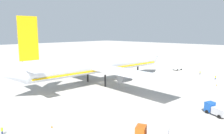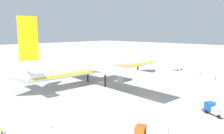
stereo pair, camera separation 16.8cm
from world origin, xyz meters
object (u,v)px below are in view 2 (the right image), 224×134
object	(u,v)px
traffic_cone_3	(51,126)
service_truck_0	(216,110)
ground_worker_4	(200,73)
service_truck_1	(152,132)
airliner	(100,64)
service_truck_3	(178,68)
ground_worker_3	(2,131)
ground_worker_2	(216,78)
traffic_cone_2	(217,85)

from	to	relation	value
traffic_cone_3	service_truck_0	bearing A→B (deg)	-35.48
ground_worker_4	traffic_cone_3	size ratio (longest dim) A/B	3.08
traffic_cone_3	service_truck_1	bearing A→B (deg)	-60.21
ground_worker_4	airliner	bearing A→B (deg)	154.60
service_truck_0	traffic_cone_3	bearing A→B (deg)	144.52
traffic_cone_3	service_truck_3	bearing A→B (deg)	9.64
service_truck_3	ground_worker_3	world-z (taller)	service_truck_3
airliner	ground_worker_2	world-z (taller)	airliner
service_truck_0	ground_worker_3	size ratio (longest dim) A/B	3.50
airliner	ground_worker_3	size ratio (longest dim) A/B	43.29
service_truck_1	service_truck_3	bearing A→B (deg)	24.02
service_truck_0	service_truck_1	size ratio (longest dim) A/B	0.92
service_truck_1	traffic_cone_3	bearing A→B (deg)	119.79
ground_worker_2	airliner	bearing A→B (deg)	141.90
ground_worker_2	traffic_cone_3	xyz separation A→B (m)	(-74.71, 8.44, -0.56)
service_truck_3	traffic_cone_3	world-z (taller)	service_truck_3
service_truck_1	ground_worker_3	distance (m)	29.84
service_truck_0	ground_worker_3	world-z (taller)	service_truck_0
traffic_cone_2	traffic_cone_3	distance (m)	64.64
airliner	traffic_cone_3	size ratio (longest dim) A/B	136.40
ground_worker_2	service_truck_3	bearing A→B (deg)	66.85
airliner	service_truck_1	distance (m)	48.32
airliner	ground_worker_4	world-z (taller)	airliner
service_truck_0	ground_worker_2	bearing A→B (deg)	18.67
service_truck_0	traffic_cone_2	bearing A→B (deg)	17.91
airliner	service_truck_3	bearing A→B (deg)	-9.46
traffic_cone_2	ground_worker_4	bearing A→B (deg)	37.43
service_truck_0	traffic_cone_2	distance (m)	32.92
airliner	ground_worker_2	bearing A→B (deg)	-38.10
airliner	traffic_cone_3	xyz separation A→B (m)	(-35.18, -22.55, -7.60)
ground_worker_2	traffic_cone_3	size ratio (longest dim) A/B	3.01
ground_worker_3	ground_worker_4	size ratio (longest dim) A/B	1.02
service_truck_1	ground_worker_2	distance (m)	64.88
service_truck_3	traffic_cone_2	distance (m)	34.33
ground_worker_2	service_truck_0	bearing A→B (deg)	-161.33
service_truck_1	service_truck_3	world-z (taller)	service_truck_3
service_truck_0	airliner	bearing A→B (deg)	86.07
service_truck_1	traffic_cone_2	bearing A→B (deg)	6.31
service_truck_0	traffic_cone_2	xyz separation A→B (m)	(31.31, 10.12, -1.10)
airliner	traffic_cone_2	distance (m)	45.79
traffic_cone_2	ground_worker_2	bearing A→B (deg)	20.72
ground_worker_2	ground_worker_3	distance (m)	84.31
airliner	service_truck_1	bearing A→B (deg)	-120.85
ground_worker_4	service_truck_0	bearing A→B (deg)	-154.23
ground_worker_3	traffic_cone_3	xyz separation A→B (m)	(8.64, -4.22, -0.61)
service_truck_1	ground_worker_3	xyz separation A→B (m)	(-19.27, 22.78, -0.57)
service_truck_1	ground_worker_2	bearing A→B (deg)	8.97
service_truck_0	service_truck_3	size ratio (longest dim) A/B	1.15
service_truck_3	airliner	bearing A→B (deg)	170.54
service_truck_3	ground_worker_4	xyz separation A→B (m)	(-3.42, -13.55, -0.60)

